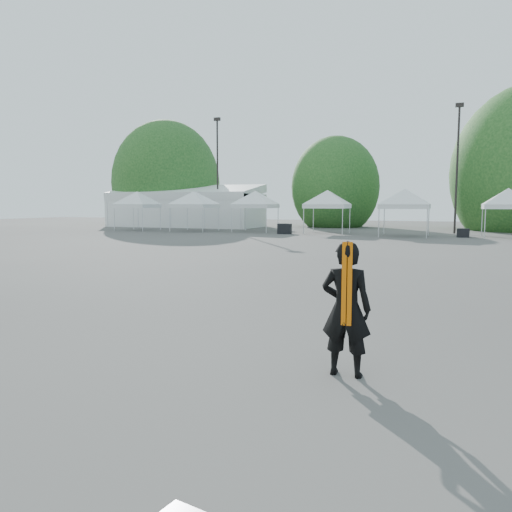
% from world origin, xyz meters
% --- Properties ---
extents(ground, '(120.00, 120.00, 0.00)m').
position_xyz_m(ground, '(0.00, 0.00, 0.00)').
color(ground, '#474442').
rests_on(ground, ground).
extents(marquee, '(15.00, 6.25, 4.23)m').
position_xyz_m(marquee, '(-22.00, 35.00, 1.97)').
color(marquee, white).
rests_on(marquee, ground).
extents(light_pole_west, '(0.60, 0.25, 10.30)m').
position_xyz_m(light_pole_west, '(-18.00, 34.00, 5.77)').
color(light_pole_west, black).
rests_on(light_pole_west, ground).
extents(light_pole_east, '(0.60, 0.25, 9.80)m').
position_xyz_m(light_pole_east, '(3.00, 32.00, 5.52)').
color(light_pole_east, black).
rests_on(light_pole_east, ground).
extents(tree_far_w, '(4.80, 4.80, 7.30)m').
position_xyz_m(tree_far_w, '(-26.00, 38.00, 4.54)').
color(tree_far_w, '#382314').
rests_on(tree_far_w, ground).
extents(tree_mid_w, '(4.16, 4.16, 6.33)m').
position_xyz_m(tree_mid_w, '(-8.00, 40.00, 3.93)').
color(tree_mid_w, '#382314').
rests_on(tree_mid_w, ground).
extents(tent_a, '(4.22, 4.22, 3.88)m').
position_xyz_m(tent_a, '(-22.47, 27.32, 3.06)').
color(tent_a, silver).
rests_on(tent_a, ground).
extents(tent_b, '(4.56, 4.56, 3.88)m').
position_xyz_m(tent_b, '(-17.33, 28.01, 3.06)').
color(tent_b, silver).
rests_on(tent_b, ground).
extents(tent_c, '(4.45, 4.45, 3.88)m').
position_xyz_m(tent_c, '(-12.25, 28.99, 3.06)').
color(tent_c, silver).
rests_on(tent_c, ground).
extents(tent_d, '(4.46, 4.46, 3.88)m').
position_xyz_m(tent_d, '(-6.23, 28.78, 3.06)').
color(tent_d, silver).
rests_on(tent_d, ground).
extents(tent_e, '(4.72, 4.72, 3.88)m').
position_xyz_m(tent_e, '(-0.37, 27.22, 3.06)').
color(tent_e, silver).
rests_on(tent_e, ground).
extents(tent_f, '(4.37, 4.37, 3.88)m').
position_xyz_m(tent_f, '(6.22, 28.31, 3.06)').
color(tent_f, silver).
rests_on(tent_f, ground).
extents(man, '(0.66, 0.43, 1.80)m').
position_xyz_m(man, '(1.16, -2.78, 0.91)').
color(man, black).
rests_on(man, ground).
extents(crate_west, '(1.09, 0.90, 0.78)m').
position_xyz_m(crate_west, '(-9.08, 26.90, 0.39)').
color(crate_west, black).
rests_on(crate_west, ground).
extents(crate_mid, '(0.83, 0.68, 0.61)m').
position_xyz_m(crate_mid, '(3.49, 27.47, 0.30)').
color(crate_mid, black).
rests_on(crate_mid, ground).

